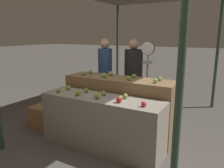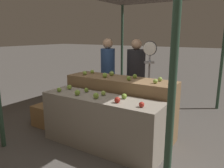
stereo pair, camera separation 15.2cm
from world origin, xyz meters
The scene contains 24 objects.
ground_plane centered at (0.00, 0.00, 0.00)m, with size 60.00×60.00×0.00m, color #59544F.
display_counter_front centered at (0.00, 0.00, 0.41)m, with size 1.97×0.55×0.83m, color gray.
display_counter_back centered at (0.00, 0.60, 0.51)m, with size 1.97×0.55×1.02m, color olive.
apple_front_0 centered at (-0.75, -0.11, 0.86)m, with size 0.08×0.08×0.08m, color #7AA338.
apple_front_1 centered at (-0.36, -0.11, 0.87)m, with size 0.09×0.09×0.09m, color #84AD3D.
apple_front_2 centered at (-0.01, -0.10, 0.87)m, with size 0.09×0.09×0.09m, color #84AD3D.
apple_front_3 centered at (0.37, -0.11, 0.87)m, with size 0.08×0.08×0.08m, color #AD281E.
apple_front_4 centered at (0.74, -0.11, 0.86)m, with size 0.07×0.07×0.07m, color #B72D23.
apple_front_5 centered at (-0.73, 0.11, 0.87)m, with size 0.08×0.08×0.08m, color #84AD3D.
apple_front_6 centered at (-0.36, 0.11, 0.86)m, with size 0.07×0.07×0.07m, color #7AA338.
apple_front_7 centered at (-0.01, 0.10, 0.86)m, with size 0.08×0.08×0.08m, color #8EB247.
apple_front_8 centered at (0.36, 0.11, 0.87)m, with size 0.08×0.08×0.08m, color #7AA338.
apple_back_0 centered at (-0.70, 0.50, 1.06)m, with size 0.08×0.08×0.08m, color #8EB247.
apple_back_1 centered at (-0.24, 0.49, 1.07)m, with size 0.09×0.09×0.09m, color #84AD3D.
apple_back_2 centered at (0.23, 0.49, 1.06)m, with size 0.07×0.07×0.07m, color #7AA338.
apple_back_3 centered at (0.68, 0.50, 1.06)m, with size 0.07×0.07×0.07m, color #8EB247.
apple_back_4 centered at (-0.69, 0.72, 1.06)m, with size 0.07×0.07×0.07m, color #84AD3D.
apple_back_5 centered at (-0.23, 0.70, 1.07)m, with size 0.09×0.09×0.09m, color #8EB247.
apple_back_6 centered at (0.23, 0.71, 1.06)m, with size 0.08×0.08×0.08m, color #7AA338.
apple_back_7 centered at (0.69, 0.70, 1.06)m, with size 0.07×0.07×0.07m, color #8EB247.
produce_scale centered at (0.25, 1.30, 1.19)m, with size 0.27×0.20×1.64m.
person_vendor_at_scale centered at (-0.17, 1.57, 0.96)m, with size 0.42×0.42×1.67m.
person_customer_left centered at (-0.79, 1.42, 0.99)m, with size 0.37×0.37×1.68m.
wooden_crate_side centered at (-1.43, 0.14, 0.20)m, with size 0.41×0.41×0.41m, color #9E7547.
Camera 2 is at (1.86, -2.63, 1.76)m, focal length 35.00 mm.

